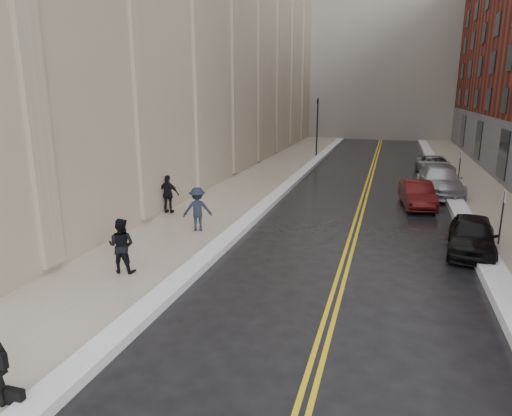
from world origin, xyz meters
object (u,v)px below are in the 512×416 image
Objects in this scene: pedestrian_c at (168,194)px; car_silver_far at (435,166)px; car_silver_near at (440,181)px; pedestrian_a at (121,245)px; pedestrian_b at (197,209)px; car_maroon at (417,194)px; car_black at (472,235)px.

car_silver_far is at bearing -132.54° from pedestrian_c.
car_silver_near is 1.14× the size of car_silver_far.
pedestrian_c is (-1.96, 7.06, 0.02)m from pedestrian_a.
pedestrian_b is (-10.54, -17.48, 0.40)m from car_silver_far.
car_silver_far is at bearing 73.79° from car_maroon.
car_black is 2.20× the size of pedestrian_c.
car_maroon is at bearing 110.59° from car_black.
pedestrian_c is (-12.76, -8.74, 0.27)m from car_silver_near.
car_silver_near is at bearing 61.76° from car_maroon.
pedestrian_b is at bearing -102.34° from pedestrian_a.
car_silver_far is 20.42m from pedestrian_b.
car_silver_far is (0.00, 16.79, -0.02)m from car_black.
car_silver_near reaches higher than car_black.
car_silver_near is at bearing -156.76° from pedestrian_b.
car_black is 12.36m from pedestrian_a.
car_silver_far is 2.62× the size of pedestrian_b.
pedestrian_c is (-13.00, -15.26, 0.39)m from car_silver_far.
car_silver_near is 6.52m from car_silver_far.
car_maroon is 2.25× the size of pedestrian_a.
pedestrian_c is (-13.00, 1.53, 0.38)m from car_black.
car_silver_near is at bearing -96.65° from car_silver_far.
car_black is 2.25× the size of pedestrian_a.
car_silver_near is at bearing -147.69° from pedestrian_c.
car_silver_near is (1.36, 3.53, 0.13)m from car_maroon.
pedestrian_a reaches higher than car_silver_far.
pedestrian_b is at bearing -168.97° from car_black.
pedestrian_a is (-11.04, -22.32, 0.37)m from car_silver_far.
pedestrian_a is 0.97× the size of pedestrian_b.
car_black is 6.93m from car_maroon.
pedestrian_a is 4.86m from pedestrian_b.
car_black reaches higher than car_maroon.
pedestrian_a is (-10.80, -15.81, 0.25)m from car_silver_near.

